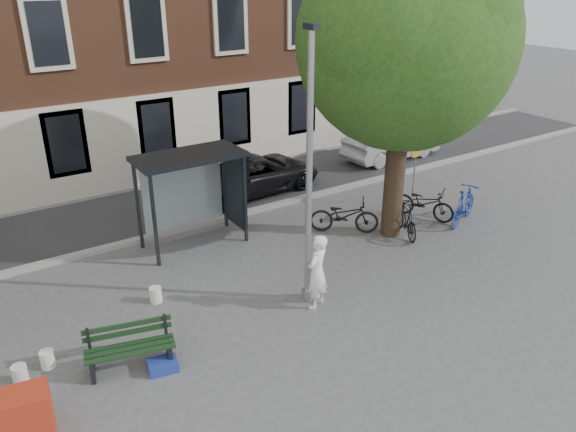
{
  "coord_description": "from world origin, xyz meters",
  "views": [
    {
      "loc": [
        -6.54,
        -9.09,
        7.1
      ],
      "look_at": [
        0.49,
        1.56,
        1.4
      ],
      "focal_mm": 35.0,
      "sensor_mm": 36.0,
      "label": 1
    }
  ],
  "objects_px": {
    "red_stand": "(22,416)",
    "bus_shelter": "(202,176)",
    "bike_b": "(464,205)",
    "bike_c": "(424,203)",
    "painter": "(317,272)",
    "bench": "(130,349)",
    "lamppost": "(309,187)",
    "bike_d": "(406,219)",
    "bike_a": "(344,215)",
    "car_dark": "(256,173)",
    "car_silver": "(392,142)",
    "notice_sign": "(416,159)"
  },
  "relations": [
    {
      "from": "painter",
      "to": "bench",
      "type": "bearing_deg",
      "value": -30.59
    },
    {
      "from": "bike_a",
      "to": "painter",
      "type": "bearing_deg",
      "value": 170.97
    },
    {
      "from": "bike_c",
      "to": "bike_d",
      "type": "height_order",
      "value": "bike_c"
    },
    {
      "from": "bike_b",
      "to": "bike_d",
      "type": "distance_m",
      "value": 2.09
    },
    {
      "from": "painter",
      "to": "car_dark",
      "type": "xyz_separation_m",
      "value": [
        2.52,
        6.98,
        -0.25
      ]
    },
    {
      "from": "red_stand",
      "to": "car_dark",
      "type": "bearing_deg",
      "value": 40.52
    },
    {
      "from": "painter",
      "to": "bike_c",
      "type": "xyz_separation_m",
      "value": [
        5.62,
        2.16,
        -0.39
      ]
    },
    {
      "from": "painter",
      "to": "red_stand",
      "type": "xyz_separation_m",
      "value": [
        -6.28,
        -0.54,
        -0.44
      ]
    },
    {
      "from": "bike_a",
      "to": "car_dark",
      "type": "height_order",
      "value": "car_dark"
    },
    {
      "from": "lamppost",
      "to": "notice_sign",
      "type": "bearing_deg",
      "value": 24.13
    },
    {
      "from": "bike_a",
      "to": "bike_c",
      "type": "xyz_separation_m",
      "value": [
        2.66,
        -0.57,
        -0.02
      ]
    },
    {
      "from": "painter",
      "to": "bike_b",
      "type": "distance_m",
      "value": 6.52
    },
    {
      "from": "car_silver",
      "to": "red_stand",
      "type": "bearing_deg",
      "value": 114.63
    },
    {
      "from": "bike_c",
      "to": "bench",
      "type": "bearing_deg",
      "value": 168.11
    },
    {
      "from": "lamppost",
      "to": "bike_c",
      "type": "bearing_deg",
      "value": 17.57
    },
    {
      "from": "bike_b",
      "to": "bike_d",
      "type": "bearing_deg",
      "value": 59.68
    },
    {
      "from": "bike_b",
      "to": "red_stand",
      "type": "height_order",
      "value": "bike_b"
    },
    {
      "from": "bike_c",
      "to": "car_dark",
      "type": "bearing_deg",
      "value": 100.02
    },
    {
      "from": "lamppost",
      "to": "bus_shelter",
      "type": "bearing_deg",
      "value": 98.43
    },
    {
      "from": "bike_b",
      "to": "bike_c",
      "type": "bearing_deg",
      "value": 18.97
    },
    {
      "from": "painter",
      "to": "notice_sign",
      "type": "relative_size",
      "value": 0.84
    },
    {
      "from": "bike_c",
      "to": "bike_b",
      "type": "bearing_deg",
      "value": -71.94
    },
    {
      "from": "bike_a",
      "to": "notice_sign",
      "type": "distance_m",
      "value": 3.29
    },
    {
      "from": "bus_shelter",
      "to": "red_stand",
      "type": "bearing_deg",
      "value": -138.51
    },
    {
      "from": "notice_sign",
      "to": "bike_c",
      "type": "bearing_deg",
      "value": -116.77
    },
    {
      "from": "bench",
      "to": "car_silver",
      "type": "relative_size",
      "value": 0.42
    },
    {
      "from": "bike_a",
      "to": "car_dark",
      "type": "distance_m",
      "value": 4.28
    },
    {
      "from": "lamppost",
      "to": "bike_a",
      "type": "relative_size",
      "value": 3.09
    },
    {
      "from": "painter",
      "to": "bike_b",
      "type": "relative_size",
      "value": 0.95
    },
    {
      "from": "car_dark",
      "to": "notice_sign",
      "type": "xyz_separation_m",
      "value": [
        3.55,
        -3.88,
        0.93
      ]
    },
    {
      "from": "lamppost",
      "to": "car_dark",
      "type": "distance_m",
      "value": 7.37
    },
    {
      "from": "car_dark",
      "to": "lamppost",
      "type": "bearing_deg",
      "value": 155.97
    },
    {
      "from": "lamppost",
      "to": "bench",
      "type": "bearing_deg",
      "value": -178.33
    },
    {
      "from": "bus_shelter",
      "to": "bike_b",
      "type": "distance_m",
      "value": 7.8
    },
    {
      "from": "bike_b",
      "to": "bike_d",
      "type": "height_order",
      "value": "bike_b"
    },
    {
      "from": "red_stand",
      "to": "bus_shelter",
      "type": "bearing_deg",
      "value": 41.49
    },
    {
      "from": "bike_a",
      "to": "bike_b",
      "type": "bearing_deg",
      "value": -74.51
    },
    {
      "from": "lamppost",
      "to": "painter",
      "type": "xyz_separation_m",
      "value": [
        -0.02,
        -0.39,
        -1.89
      ]
    },
    {
      "from": "lamppost",
      "to": "painter",
      "type": "relative_size",
      "value": 3.44
    },
    {
      "from": "bike_c",
      "to": "bike_d",
      "type": "relative_size",
      "value": 1.17
    },
    {
      "from": "painter",
      "to": "red_stand",
      "type": "distance_m",
      "value": 6.32
    },
    {
      "from": "lamppost",
      "to": "red_stand",
      "type": "bearing_deg",
      "value": -171.64
    },
    {
      "from": "car_dark",
      "to": "notice_sign",
      "type": "height_order",
      "value": "notice_sign"
    },
    {
      "from": "bus_shelter",
      "to": "bike_c",
      "type": "bearing_deg",
      "value": -20.55
    },
    {
      "from": "bike_b",
      "to": "bike_c",
      "type": "height_order",
      "value": "bike_b"
    },
    {
      "from": "bench",
      "to": "red_stand",
      "type": "distance_m",
      "value": 2.21
    },
    {
      "from": "bench",
      "to": "bus_shelter",
      "type": "bearing_deg",
      "value": 63.59
    },
    {
      "from": "bike_c",
      "to": "car_dark",
      "type": "distance_m",
      "value": 5.73
    },
    {
      "from": "bus_shelter",
      "to": "car_silver",
      "type": "xyz_separation_m",
      "value": [
        9.4,
        2.53,
        -1.23
      ]
    },
    {
      "from": "lamppost",
      "to": "bench",
      "type": "distance_m",
      "value": 4.87
    }
  ]
}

